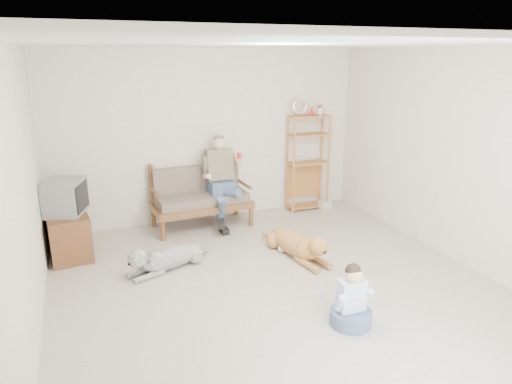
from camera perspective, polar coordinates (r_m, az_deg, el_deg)
name	(u,v)px	position (r m, az deg, el deg)	size (l,w,h in m)	color
floor	(281,292)	(5.33, 3.13, -12.43)	(5.50, 5.50, 0.00)	#BCB5A5
ceiling	(285,44)	(4.65, 3.69, 18.00)	(5.50, 5.50, 0.00)	white
wall_back	(210,136)	(7.34, -5.76, 6.94)	(5.00, 5.00, 0.00)	beige
wall_front	(507,307)	(2.76, 28.86, -12.51)	(5.00, 5.00, 0.00)	beige
wall_left	(19,206)	(4.42, -27.47, -1.60)	(5.50, 5.50, 0.00)	beige
wall_right	(465,159)	(6.27, 24.63, 3.77)	(5.50, 5.50, 0.00)	beige
loveseat	(201,196)	(7.17, -6.94, -0.45)	(1.53, 0.77, 0.95)	brown
man	(222,187)	(7.02, -4.24, 0.68)	(0.54, 0.77, 1.25)	slate
etagere	(308,162)	(7.88, 6.49, 3.80)	(0.72, 0.32, 1.92)	#BC723B
book_stack	(325,205)	(8.12, 8.59, -1.56)	(0.20, 0.15, 0.13)	white
tv_stand	(68,234)	(6.63, -22.47, -4.83)	(0.59, 0.95, 0.60)	brown
crt_tv	(66,197)	(6.43, -22.70, -0.58)	(0.58, 0.65, 0.45)	slate
wall_outlet	(135,208)	(7.35, -14.89, -2.00)	(0.12, 0.02, 0.08)	white
golden_retriever	(298,244)	(6.14, 5.33, -6.55)	(0.50, 1.40, 0.43)	#B5743E
shaggy_dog	(165,258)	(5.88, -11.28, -8.10)	(1.22, 0.61, 0.38)	silver
terrier	(295,249)	(6.20, 4.92, -7.08)	(0.30, 0.59, 0.23)	silver
child	(351,303)	(4.75, 11.81, -13.41)	(0.42, 0.42, 0.66)	slate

